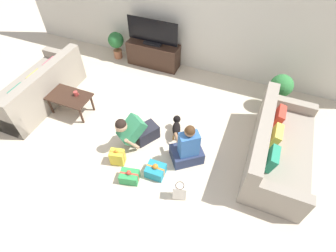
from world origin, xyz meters
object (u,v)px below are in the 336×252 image
object	(u,v)px
sofa_left	(39,89)
sofa_right	(276,149)
tv	(153,33)
potted_plant_corner_right	(280,89)
tv_console	(154,54)
gift_bag_a	(180,191)
gift_box_a	(129,176)
gift_box_b	(117,157)
mug	(76,94)
coffee_table	(69,98)
gift_box_c	(156,170)
dog	(177,127)
person_kneeling	(136,131)
potted_plant_back_left	(116,42)
person_sitting	(188,148)

from	to	relation	value
sofa_left	sofa_right	distance (m)	4.76
tv	potted_plant_corner_right	xyz separation A→B (m)	(2.94, -0.44, -0.35)
tv_console	gift_bag_a	world-z (taller)	tv_console
sofa_left	gift_box_a	xyz separation A→B (m)	(2.64, -1.03, -0.20)
gift_box_b	gift_box_a	bearing A→B (deg)	-34.33
gift_bag_a	mug	bearing A→B (deg)	157.70
coffee_table	gift_box_a	size ratio (longest dim) A/B	2.49
tv_console	gift_box_a	size ratio (longest dim) A/B	3.66
tv	gift_box_c	distance (m)	3.23
gift_box_a	gift_box_b	xyz separation A→B (m)	(-0.35, 0.24, 0.05)
dog	gift_box_a	bearing A→B (deg)	55.45
tv	potted_plant_corner_right	world-z (taller)	tv
mug	tv_console	bearing A→B (deg)	70.90
tv	gift_box_a	world-z (taller)	tv
coffee_table	mug	size ratio (longest dim) A/B	7.09
tv	potted_plant_corner_right	size ratio (longest dim) A/B	1.54
person_kneeling	mug	distance (m)	1.49
coffee_table	mug	xyz separation A→B (m)	(0.14, 0.07, 0.10)
tv_console	dog	size ratio (longest dim) A/B	2.42
potted_plant_back_left	person_sitting	size ratio (longest dim) A/B	0.76
person_sitting	gift_box_a	size ratio (longest dim) A/B	2.60
person_kneeling	dog	world-z (taller)	person_kneeling
gift_box_c	mug	world-z (taller)	mug
sofa_left	sofa_right	bearing A→B (deg)	93.24
gift_box_b	potted_plant_corner_right	bearing A→B (deg)	46.46
potted_plant_corner_right	dog	xyz separation A→B (m)	(-1.62, -1.45, -0.29)
coffee_table	person_kneeling	xyz separation A→B (m)	(1.59, -0.25, -0.03)
person_sitting	dog	world-z (taller)	person_sitting
person_kneeling	gift_box_b	distance (m)	0.55
sofa_right	dog	world-z (taller)	sofa_right
sofa_left	person_sitting	distance (m)	3.38
sofa_right	gift_box_c	distance (m)	2.06
gift_box_c	potted_plant_back_left	bearing A→B (deg)	129.20
person_kneeling	mug	world-z (taller)	person_kneeling
gift_bag_a	gift_box_a	bearing A→B (deg)	-178.60
person_sitting	gift_bag_a	size ratio (longest dim) A/B	2.52
person_sitting	gift_box_c	bearing A→B (deg)	13.50
gift_box_a	gift_bag_a	size ratio (longest dim) A/B	0.97
tv_console	gift_box_c	world-z (taller)	tv_console
tv_console	dog	xyz separation A→B (m)	(1.32, -1.90, -0.09)
coffee_table	person_sitting	distance (m)	2.57
coffee_table	gift_box_c	size ratio (longest dim) A/B	2.74
potted_plant_corner_right	dog	distance (m)	2.20
tv_console	person_kneeling	distance (m)	2.49
gift_box_a	sofa_left	bearing A→B (deg)	158.67
sofa_left	person_sitting	bearing A→B (deg)	85.09
sofa_right	gift_box_b	world-z (taller)	sofa_right
coffee_table	tv_console	world-z (taller)	tv_console
gift_box_a	person_sitting	bearing A→B (deg)	45.33
coffee_table	person_kneeling	bearing A→B (deg)	-8.92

